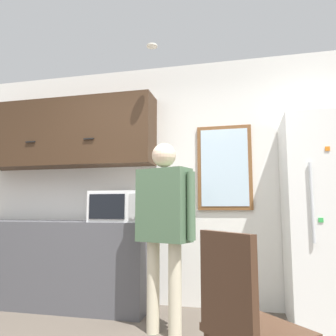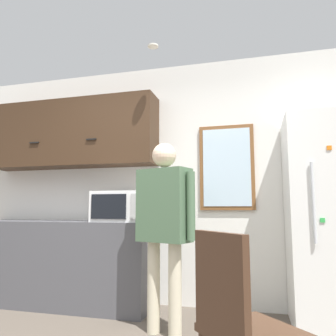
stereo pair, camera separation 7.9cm
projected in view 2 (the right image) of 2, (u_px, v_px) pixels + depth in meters
back_wall at (170, 181)px, 3.73m from camera, size 6.00×0.06×2.70m
counter at (61, 262)px, 3.60m from camera, size 2.08×0.58×0.90m
upper_cabinets at (71, 134)px, 3.89m from camera, size 2.08×0.37×0.79m
microwave at (121, 207)px, 3.43m from camera, size 0.53×0.43×0.32m
person at (164, 215)px, 2.82m from camera, size 0.57×0.36×1.61m
refrigerator at (333, 220)px, 2.91m from camera, size 0.77×0.72×1.87m
chair at (239, 318)px, 1.61m from camera, size 0.60×0.60×0.92m
window at (227, 167)px, 3.54m from camera, size 0.58×0.05×0.92m
ceiling_light at (153, 46)px, 3.33m from camera, size 0.11×0.11×0.01m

